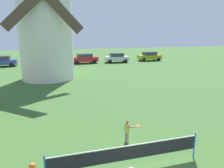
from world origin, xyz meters
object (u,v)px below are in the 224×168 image
at_px(parked_car_green, 46,60).
at_px(parked_car_red, 85,58).
at_px(windmill, 45,19).
at_px(parked_car_mustard, 150,56).
at_px(tennis_net, 127,153).
at_px(parked_car_silver, 117,58).
at_px(player_far, 127,130).
at_px(parked_car_blue, 1,61).
at_px(stray_ball, 32,166).

height_order(parked_car_green, parked_car_red, same).
bearing_deg(windmill, parked_car_mustard, 31.56).
bearing_deg(tennis_net, parked_car_silver, 73.27).
height_order(player_far, parked_car_mustard, parked_car_mustard).
xyz_separation_m(parked_car_blue, parked_car_silver, (17.77, -0.59, -0.00)).
xyz_separation_m(stray_ball, parked_car_blue, (-6.04, 27.27, 0.68)).
bearing_deg(stray_ball, tennis_net, -16.63).
xyz_separation_m(parked_car_blue, parked_car_green, (6.37, -0.03, -0.00)).
xyz_separation_m(windmill, parked_car_red, (5.71, 10.62, -5.54)).
bearing_deg(parked_car_mustard, stray_ball, -123.55).
relative_size(tennis_net, player_far, 5.17).
distance_m(windmill, stray_ball, 17.71).
bearing_deg(parked_car_blue, windmill, -57.79).
height_order(stray_ball, parked_car_blue, parked_car_blue).
height_order(windmill, parked_car_silver, windmill).
bearing_deg(parked_car_blue, parked_car_mustard, -0.13).
distance_m(player_far, parked_car_mustard, 29.80).
bearing_deg(player_far, parked_car_silver, 73.56).
height_order(parked_car_red, parked_car_mustard, same).
bearing_deg(player_far, parked_car_mustard, 62.12).
bearing_deg(windmill, tennis_net, -81.26).
bearing_deg(parked_car_mustard, parked_car_silver, -175.15).
distance_m(parked_car_green, parked_car_mustard, 17.71).
xyz_separation_m(windmill, parked_car_mustard, (17.34, 10.65, -5.54)).
bearing_deg(parked_car_green, player_far, -81.83).
height_order(player_far, parked_car_blue, parked_car_blue).
bearing_deg(windmill, parked_car_green, 91.99).
xyz_separation_m(parked_car_green, parked_car_mustard, (17.71, -0.03, 0.00)).
height_order(windmill, parked_car_red, windmill).
xyz_separation_m(player_far, parked_car_silver, (7.62, 25.80, 0.16)).
relative_size(player_far, parked_car_silver, 0.28).
bearing_deg(parked_car_red, windmill, -118.25).
height_order(player_far, parked_car_green, parked_car_green).
xyz_separation_m(tennis_net, parked_car_red, (3.00, 28.20, 0.12)).
xyz_separation_m(tennis_net, player_far, (0.71, 1.89, -0.04)).
bearing_deg(windmill, parked_car_red, 61.75).
relative_size(parked_car_silver, parked_car_mustard, 0.96).
height_order(windmill, parked_car_blue, windmill).
bearing_deg(player_far, parked_car_red, 85.01).
height_order(tennis_net, parked_car_green, parked_car_green).
distance_m(windmill, parked_car_red, 13.27).
bearing_deg(tennis_net, parked_car_green, 96.21).
height_order(windmill, tennis_net, windmill).
relative_size(windmill, parked_car_blue, 2.81).
distance_m(tennis_net, parked_car_red, 28.36).
xyz_separation_m(stray_ball, parked_car_mustard, (18.05, 27.21, 0.68)).
xyz_separation_m(parked_car_silver, parked_car_mustard, (6.32, 0.54, 0.00)).
xyz_separation_m(windmill, tennis_net, (2.70, -17.58, -5.66)).
relative_size(player_far, parked_car_green, 0.27).
bearing_deg(parked_car_silver, tennis_net, -106.73).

